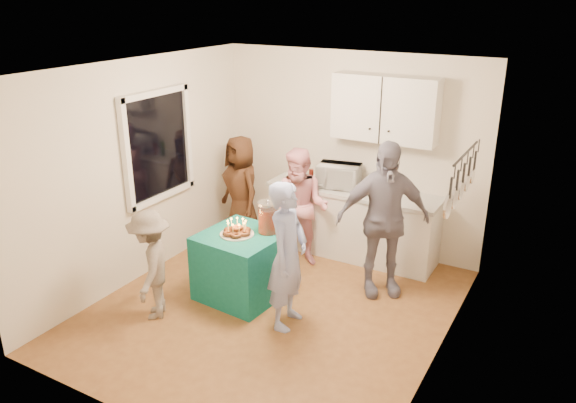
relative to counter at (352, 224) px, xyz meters
The scene contains 19 objects.
floor 1.76m from the counter, 96.71° to the right, with size 4.00×4.00×0.00m, color brown.
ceiling 2.76m from the counter, 96.71° to the right, with size 4.00×4.00×0.00m, color white.
back_wall 0.94m from the counter, 123.69° to the left, with size 3.60×3.60×0.00m, color silver.
left_wall 2.77m from the counter, 139.64° to the right, with size 4.00×4.00×0.00m, color silver.
right_wall 2.49m from the counter, 46.74° to the right, with size 4.00×4.00×0.00m, color silver.
window_night 2.66m from the counter, 144.60° to the right, with size 0.04×1.00×1.20m, color black.
counter is the anchor object (origin of this frame).
countertop 0.46m from the counter, 90.00° to the right, with size 2.24×0.62×0.05m, color beige.
upper_cabinet 1.56m from the counter, 26.57° to the left, with size 1.30×0.30×0.80m, color white.
pot_rack 2.16m from the counter, 33.34° to the right, with size 0.12×1.00×0.60m, color black.
microwave 0.66m from the counter, behind, with size 0.53×0.36×0.30m, color white.
party_table 1.73m from the counter, 112.18° to the right, with size 0.85×0.85×0.76m, color #0F675C.
donut_cake 1.82m from the counter, 112.82° to the right, with size 0.38×0.38×0.18m, color #381C0C, non-canonical shape.
punch_jar 1.55m from the counter, 106.73° to the right, with size 0.22×0.22×0.34m, color red.
man_birthday 1.89m from the counter, 87.47° to the right, with size 0.57×0.38×1.57m, color #98A7DE.
woman_back_left 1.57m from the counter, 167.34° to the right, with size 0.73×0.48×1.49m, color brown.
woman_back_center 0.79m from the counter, 130.88° to the right, with size 0.73×0.57×1.50m, color pink.
woman_back_right 1.11m from the counter, 47.90° to the right, with size 1.06×0.44×1.80m, color black.
child_near_left 2.73m from the counter, 117.05° to the right, with size 0.78×0.45×1.20m, color #665A51.
Camera 1 is at (2.79, -4.59, 3.30)m, focal length 35.00 mm.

